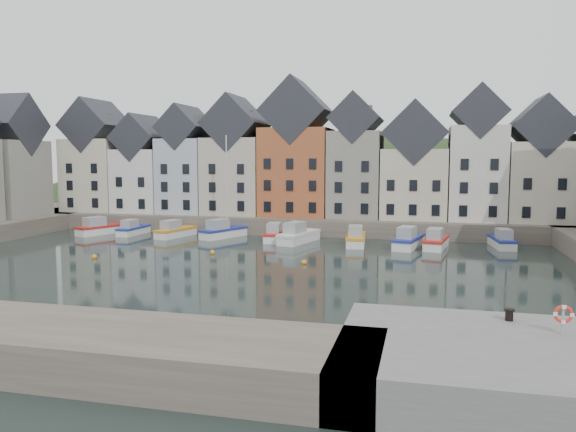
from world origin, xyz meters
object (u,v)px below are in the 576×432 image
(boat_a, at_px, (100,228))
(mooring_bollard, at_px, (509,314))
(boat_d, at_px, (222,231))
(life_ring_post, at_px, (563,315))

(boat_a, xyz_separation_m, mooring_bollard, (43.36, -34.63, 1.58))
(boat_a, xyz_separation_m, boat_d, (15.95, 0.76, 0.07))
(boat_d, xyz_separation_m, life_ring_post, (29.35, -37.04, 2.05))
(life_ring_post, bearing_deg, boat_d, 128.39)
(boat_a, distance_m, life_ring_post, 58.08)
(boat_d, xyz_separation_m, mooring_bollard, (27.41, -35.39, 1.50))
(boat_d, height_order, life_ring_post, boat_d)
(life_ring_post, bearing_deg, mooring_bollard, 139.54)
(boat_d, bearing_deg, mooring_bollard, -28.64)
(boat_a, bearing_deg, life_ring_post, -16.11)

